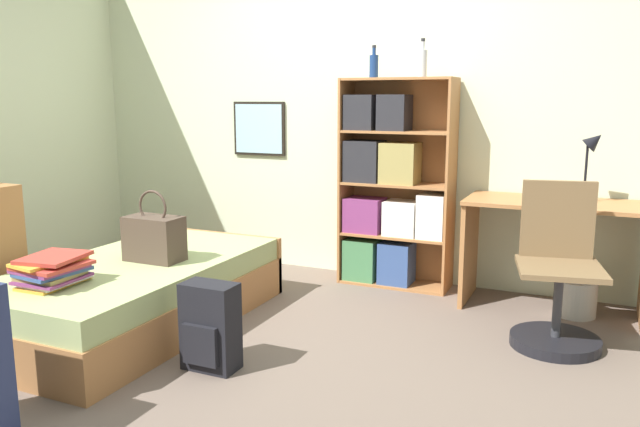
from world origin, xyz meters
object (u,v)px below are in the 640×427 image
bed (140,293)px  handbag (154,237)px  bookcase (389,192)px  book_stack_on_bed (52,270)px  desk_lamp (592,153)px  bottle_green (374,65)px  desk (554,235)px  bottle_brown (422,62)px  backpack (210,327)px  desk_chair (557,294)px  waste_bin (576,298)px

bed → handbag: handbag is taller
handbag → bookcase: 1.73m
book_stack_on_bed → desk_lamp: (2.52, 1.93, 0.55)m
bottle_green → desk: size_ratio=0.20×
bottle_brown → desk: bearing=-6.2°
desk_lamp → book_stack_on_bed: bearing=-142.6°
backpack → desk: bearing=48.3°
book_stack_on_bed → backpack: book_stack_on_bed is taller
desk → bed: bearing=-149.7°
bottle_green → desk_chair: 2.02m
desk_lamp → waste_bin: size_ratio=1.86×
book_stack_on_bed → desk_chair: 2.74m
bed → bottle_green: (0.98, 1.43, 1.40)m
bookcase → bottle_brown: (0.23, -0.02, 0.92)m
bed → desk_lamp: desk_lamp is taller
bottle_brown → desk_lamp: size_ratio=0.56×
bottle_brown → backpack: bearing=-107.8°
handbag → backpack: bearing=-31.8°
bottle_brown → backpack: bottle_brown is taller
bottle_green → bed: bearing=-124.5°
handbag → book_stack_on_bed: handbag is taller
book_stack_on_bed → bookcase: 2.35m
desk → bottle_green: bearing=175.3°
book_stack_on_bed → bookcase: size_ratio=0.25×
bottle_brown → backpack: size_ratio=0.58×
waste_bin → handbag: bearing=-152.5°
bookcase → bottle_green: size_ratio=6.63×
bottle_brown → desk_lamp: 1.26m
handbag → waste_bin: handbag is taller
bookcase → desk_chair: (1.23, -0.72, -0.40)m
book_stack_on_bed → handbag: bearing=76.7°
desk_lamp → backpack: (-1.69, -1.71, -0.81)m
handbag → waste_bin: 2.67m
handbag → waste_bin: (2.34, 1.22, -0.43)m
book_stack_on_bed → bookcase: (1.17, 2.03, 0.21)m
bottle_green → bottle_brown: bottle_brown is taller
bookcase → handbag: bearing=-126.3°
bed → backpack: bearing=-25.7°
waste_bin → backpack: bearing=-135.5°
bookcase → waste_bin: 1.45m
bottle_green → backpack: bottle_green is taller
book_stack_on_bed → waste_bin: (2.49, 1.86, -0.37)m
desk_lamp → waste_bin: desk_lamp is taller
handbag → bottle_green: bottle_green is taller
desk_chair → backpack: bearing=-145.4°
desk_lamp → bottle_green: bearing=176.5°
handbag → bookcase: bearing=53.7°
bottle_green → waste_bin: 2.08m
bed → backpack: (0.76, -0.37, 0.02)m
bed → handbag: size_ratio=4.33×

